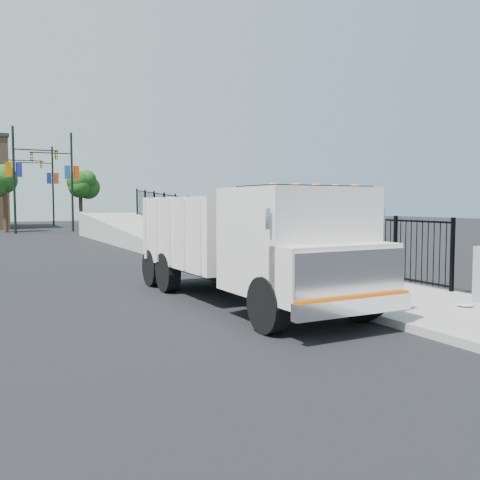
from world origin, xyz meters
name	(u,v)px	position (x,y,z in m)	size (l,w,h in m)	color
ground	(288,295)	(0.00, 0.00, 0.00)	(120.00, 120.00, 0.00)	black
sidewalk	(402,299)	(1.93, -2.00, 0.06)	(3.55, 12.00, 0.12)	#9E998E
curb	(336,305)	(0.00, -2.00, 0.08)	(0.30, 12.00, 0.16)	#ADAAA3
ramp	(163,246)	(2.12, 16.00, 0.00)	(3.95, 24.00, 1.70)	#9E998E
iron_fence	(218,232)	(3.55, 12.00, 0.90)	(0.10, 28.00, 1.80)	black
truck	(248,238)	(-1.41, -0.51, 1.51)	(2.75, 7.89, 2.68)	black
worker	(313,254)	(0.49, -0.37, 1.06)	(0.68, 0.45, 1.88)	maroon
debris	(465,305)	(2.25, -3.52, 0.16)	(0.35, 0.35, 0.09)	silver
light_pole_0	(18,175)	(-3.80, 31.79, 4.36)	(3.77, 0.22, 8.00)	black
light_pole_1	(68,178)	(0.10, 33.86, 4.36)	(3.78, 0.22, 8.00)	black
light_pole_2	(11,181)	(-3.61, 43.02, 4.36)	(3.77, 0.22, 8.00)	black
light_pole_3	(50,183)	(0.18, 45.69, 4.36)	(3.78, 0.22, 8.00)	black
tree_0	(5,182)	(-4.61, 34.30, 3.92)	(2.27, 2.27, 5.13)	#382314
tree_1	(80,186)	(2.43, 41.44, 3.90)	(2.10, 2.10, 5.05)	#382314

